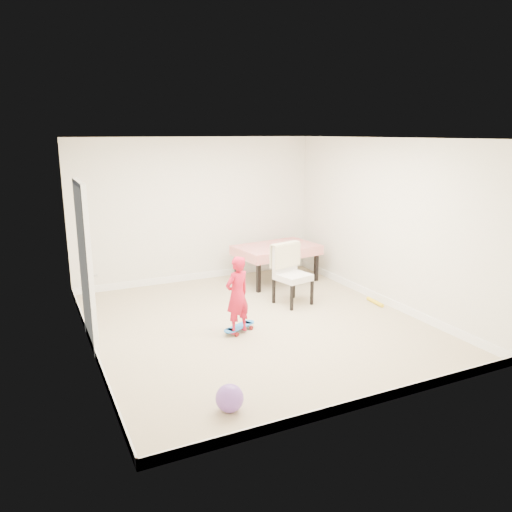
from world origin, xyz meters
name	(u,v)px	position (x,y,z in m)	size (l,w,h in m)	color
ground	(256,324)	(0.00, 0.00, 0.00)	(5.00, 5.00, 0.00)	tan
ceiling	(256,140)	(0.00, 0.00, 2.58)	(4.50, 5.00, 0.04)	white
wall_back	(197,210)	(0.00, 2.48, 1.30)	(4.50, 0.04, 2.60)	silver
wall_front	(369,283)	(0.00, -2.48, 1.30)	(4.50, 0.04, 2.60)	silver
wall_left	(86,251)	(-2.23, 0.00, 1.30)	(0.04, 5.00, 2.60)	silver
wall_right	(385,223)	(2.23, 0.00, 1.30)	(0.04, 5.00, 2.60)	silver
door	(86,268)	(-2.22, 0.30, 1.02)	(0.10, 0.94, 2.11)	white
baseboard_back	(199,276)	(0.00, 2.49, 0.06)	(4.50, 0.02, 0.12)	white
baseboard_front	(362,402)	(0.00, -2.49, 0.06)	(4.50, 0.02, 0.12)	white
baseboard_left	(94,348)	(-2.24, 0.00, 0.06)	(0.02, 5.00, 0.12)	white
baseboard_right	(380,298)	(2.24, 0.00, 0.06)	(0.02, 5.00, 0.12)	white
dining_table	(277,263)	(1.25, 1.75, 0.34)	(1.45, 0.92, 0.68)	red
dining_chair	(293,275)	(0.90, 0.52, 0.48)	(0.53, 0.61, 0.97)	silver
skateboard	(239,329)	(-0.33, -0.16, 0.04)	(0.56, 0.20, 0.08)	blue
child	(237,297)	(-0.39, -0.24, 0.53)	(0.39, 0.25, 1.06)	red
balloon	(230,398)	(-1.22, -1.97, 0.14)	(0.28, 0.28, 0.28)	#7446A8
foam_toy	(375,302)	(2.10, -0.04, 0.03)	(0.06, 0.06, 0.40)	yellow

